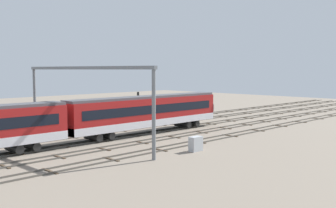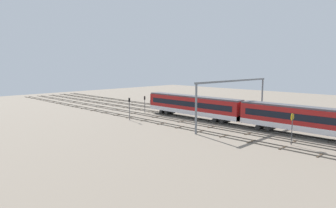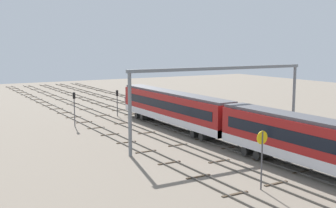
{
  "view_description": "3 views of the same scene",
  "coord_description": "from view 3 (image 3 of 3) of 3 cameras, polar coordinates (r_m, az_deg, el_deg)",
  "views": [
    {
      "loc": [
        -38.24,
        -38.61,
        8.4
      ],
      "look_at": [
        1.46,
        0.48,
        3.59
      ],
      "focal_mm": 43.02,
      "sensor_mm": 36.0,
      "label": 1
    },
    {
      "loc": [
        -44.21,
        48.98,
        11.57
      ],
      "look_at": [
        5.02,
        -0.47,
        2.38
      ],
      "focal_mm": 31.8,
      "sensor_mm": 36.0,
      "label": 2
    },
    {
      "loc": [
        -51.02,
        28.55,
        11.2
      ],
      "look_at": [
        1.7,
        -1.92,
        2.63
      ],
      "focal_mm": 45.33,
      "sensor_mm": 36.0,
      "label": 3
    }
  ],
  "objects": [
    {
      "name": "ground_plane",
      "position": [
        59.53,
        -0.78,
        -2.83
      ],
      "size": [
        153.73,
        153.73,
        0.0
      ],
      "primitive_type": "plane",
      "color": "gray"
    },
    {
      "name": "track_near_foreground",
      "position": [
        64.24,
        6.14,
        -2.01
      ],
      "size": [
        137.73,
        2.4,
        0.16
      ],
      "color": "#59544C",
      "rests_on": "ground"
    },
    {
      "name": "track_second_near",
      "position": [
        61.77,
        2.81,
        -2.38
      ],
      "size": [
        137.73,
        2.4,
        0.16
      ],
      "color": "#59544C",
      "rests_on": "ground"
    },
    {
      "name": "track_with_train",
      "position": [
        59.52,
        -0.78,
        -2.76
      ],
      "size": [
        137.73,
        2.4,
        0.16
      ],
      "color": "#59544C",
      "rests_on": "ground"
    },
    {
      "name": "track_second_far",
      "position": [
        57.52,
        -4.65,
        -3.17
      ],
      "size": [
        137.73,
        2.4,
        0.16
      ],
      "color": "#59544C",
      "rests_on": "ground"
    },
    {
      "name": "track_far_background",
      "position": [
        55.81,
        -8.77,
        -3.59
      ],
      "size": [
        137.73,
        2.4,
        0.16
      ],
      "color": "#59544C",
      "rests_on": "ground"
    },
    {
      "name": "train",
      "position": [
        38.24,
        19.53,
        -5.36
      ],
      "size": [
        75.2,
        3.24,
        4.8
      ],
      "color": "maroon",
      "rests_on": "ground"
    },
    {
      "name": "overhead_gantry",
      "position": [
        48.06,
        7.26,
        2.72
      ],
      "size": [
        0.4,
        23.42,
        8.74
      ],
      "color": "slate",
      "rests_on": "ground"
    },
    {
      "name": "speed_sign_mid_trackside",
      "position": [
        33.52,
        12.51,
        -6.09
      ],
      "size": [
        0.14,
        1.05,
        4.65
      ],
      "color": "#4C4C51",
      "rests_on": "ground"
    },
    {
      "name": "signal_light_trackside_approach",
      "position": [
        59.38,
        -12.5,
        -0.03
      ],
      "size": [
        0.31,
        0.32,
        4.73
      ],
      "color": "#4C4C51",
      "rests_on": "ground"
    },
    {
      "name": "signal_light_trackside_departure",
      "position": [
        66.96,
        -6.86,
        0.67
      ],
      "size": [
        0.31,
        0.32,
        4.1
      ],
      "color": "#4C4C51",
      "rests_on": "ground"
    },
    {
      "name": "relay_cabinet",
      "position": [
        60.64,
        12.56,
        -2.09
      ],
      "size": [
        1.47,
        0.77,
        1.52
      ],
      "color": "#B2B7BC",
      "rests_on": "ground"
    }
  ]
}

